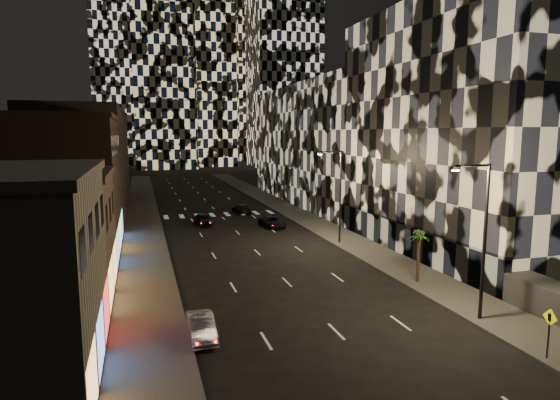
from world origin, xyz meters
TOP-DOWN VIEW (x-y plane):
  - sidewalk_left at (-10.00, 50.00)m, footprint 4.00×120.00m
  - sidewalk_right at (10.00, 50.00)m, footprint 4.00×120.00m
  - curb_left at (-7.90, 50.00)m, footprint 0.20×120.00m
  - curb_right at (7.90, 50.00)m, footprint 0.20×120.00m
  - retail_tan at (-17.00, 21.00)m, footprint 10.00×10.00m
  - retail_brown at (-17.00, 33.50)m, footprint 10.00×15.00m
  - retail_filler_left at (-17.00, 60.00)m, footprint 10.00×40.00m
  - midrise_right at (20.00, 24.50)m, footprint 16.00×25.00m
  - midrise_base at (12.30, 24.50)m, footprint 0.60×25.00m
  - midrise_filler_right at (20.00, 57.00)m, footprint 16.00×40.00m
  - tower_right_mid at (35.00, 135.00)m, footprint 20.00×20.00m
  - tower_center_low at (-2.00, 140.00)m, footprint 18.00×18.00m
  - streetlight_near at (8.35, 10.00)m, footprint 2.55×0.25m
  - streetlight_far at (8.35, 30.00)m, footprint 2.55×0.25m
  - car_silver_parked at (-7.20, 12.33)m, footprint 1.31×3.75m
  - car_dark_midlane at (-3.03, 43.32)m, footprint 2.05×4.17m
  - car_dark_oncoming at (3.06, 50.33)m, footprint 2.27×4.41m
  - car_dark_rightlane at (4.41, 39.64)m, footprint 2.61×4.72m
  - ped_sign at (8.30, 5.01)m, footprint 0.09×0.82m
  - palm_tree at (9.00, 17.04)m, footprint 1.93×1.90m

SIDE VIEW (x-z plane):
  - sidewalk_left at x=-10.00m, z-range 0.00..0.15m
  - sidewalk_right at x=10.00m, z-range 0.00..0.15m
  - curb_left at x=-7.90m, z-range 0.00..0.15m
  - curb_right at x=7.90m, z-range 0.00..0.15m
  - car_dark_oncoming at x=3.06m, z-range 0.00..1.22m
  - car_silver_parked at x=-7.20m, z-range 0.00..1.23m
  - car_dark_rightlane at x=4.41m, z-range 0.00..1.25m
  - car_dark_midlane at x=-3.03m, z-range 0.00..1.37m
  - midrise_base at x=12.30m, z-range 0.00..3.00m
  - ped_sign at x=8.30m, z-range 0.57..3.02m
  - palm_tree at x=9.00m, z-range 1.38..5.15m
  - retail_tan at x=-17.00m, z-range 0.00..8.00m
  - streetlight_near at x=8.35m, z-range 0.85..9.85m
  - streetlight_far at x=8.35m, z-range 0.85..9.85m
  - retail_brown at x=-17.00m, z-range 0.00..12.00m
  - retail_filler_left at x=-17.00m, z-range 0.00..14.00m
  - midrise_filler_right at x=20.00m, z-range 0.00..18.00m
  - midrise_right at x=20.00m, z-range 0.00..22.00m
  - tower_center_low at x=-2.00m, z-range 0.00..95.00m
  - tower_right_mid at x=35.00m, z-range 0.00..100.00m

